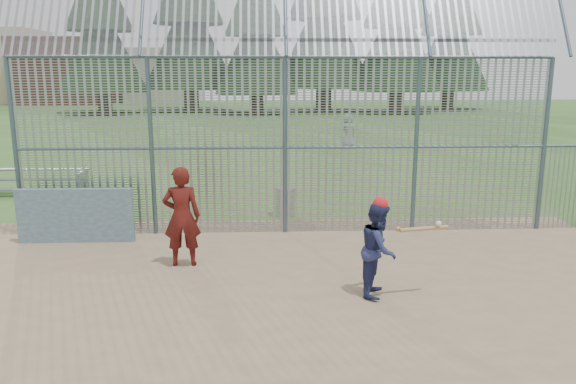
{
  "coord_description": "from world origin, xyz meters",
  "views": [
    {
      "loc": [
        -0.49,
        -9.11,
        3.75
      ],
      "look_at": [
        0.0,
        2.0,
        1.3
      ],
      "focal_mm": 35.0,
      "sensor_mm": 36.0,
      "label": 1
    }
  ],
  "objects_px": {
    "batter": "(379,249)",
    "trash_can": "(285,201)",
    "bleacher": "(37,181)",
    "onlooker": "(182,216)",
    "dugout_wall": "(75,216)"
  },
  "relations": [
    {
      "from": "batter",
      "to": "trash_can",
      "type": "height_order",
      "value": "batter"
    },
    {
      "from": "trash_can",
      "to": "bleacher",
      "type": "xyz_separation_m",
      "value": [
        -7.47,
        2.94,
        0.03
      ]
    },
    {
      "from": "onlooker",
      "to": "dugout_wall",
      "type": "bearing_deg",
      "value": -36.02
    },
    {
      "from": "batter",
      "to": "trash_can",
      "type": "distance_m",
      "value": 5.5
    },
    {
      "from": "batter",
      "to": "bleacher",
      "type": "bearing_deg",
      "value": 65.57
    },
    {
      "from": "onlooker",
      "to": "trash_can",
      "type": "xyz_separation_m",
      "value": [
        2.12,
        3.72,
        -0.61
      ]
    },
    {
      "from": "batter",
      "to": "trash_can",
      "type": "relative_size",
      "value": 1.93
    },
    {
      "from": "dugout_wall",
      "to": "bleacher",
      "type": "relative_size",
      "value": 0.83
    },
    {
      "from": "dugout_wall",
      "to": "bleacher",
      "type": "xyz_separation_m",
      "value": [
        -2.81,
        5.08,
        -0.21
      ]
    },
    {
      "from": "dugout_wall",
      "to": "batter",
      "type": "distance_m",
      "value": 6.8
    },
    {
      "from": "dugout_wall",
      "to": "trash_can",
      "type": "distance_m",
      "value": 5.14
    },
    {
      "from": "dugout_wall",
      "to": "batter",
      "type": "height_order",
      "value": "batter"
    },
    {
      "from": "trash_can",
      "to": "bleacher",
      "type": "distance_m",
      "value": 8.03
    },
    {
      "from": "batter",
      "to": "trash_can",
      "type": "bearing_deg",
      "value": 32.93
    },
    {
      "from": "dugout_wall",
      "to": "onlooker",
      "type": "height_order",
      "value": "onlooker"
    }
  ]
}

